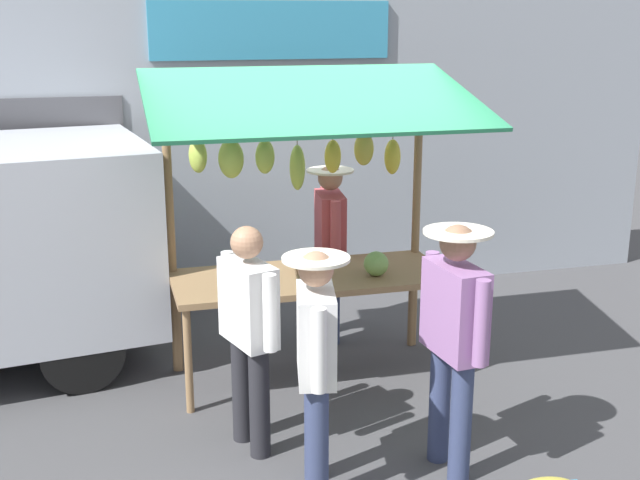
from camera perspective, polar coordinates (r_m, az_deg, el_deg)
The scene contains 7 objects.
ground_plane at distance 6.90m, azimuth -0.66°, elevation -9.40°, with size 40.00×40.00×0.00m, color #424244.
street_backdrop at distance 8.48m, azimuth -4.76°, elevation 7.27°, with size 9.00×0.30×3.40m.
market_stall at distance 6.44m, azimuth -0.72°, elevation 3.39°, with size 2.50×1.46×2.50m.
vendor_with_sunhat at distance 7.35m, azimuth 0.71°, elevation 0.10°, with size 0.42×0.69×1.62m.
shopper_with_shopping_bag at distance 5.49m, azimuth -4.99°, elevation -5.87°, with size 0.35×0.66×1.58m.
shopper_with_ponytail at distance 4.98m, azimuth -0.28°, elevation -8.02°, with size 0.41×0.67×1.57m.
shopper_in_grey_tee at distance 5.24m, azimuth 9.32°, elevation -6.16°, with size 0.43×0.71×1.67m.
Camera 1 is at (1.57, 6.06, 2.91)m, focal length 45.88 mm.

